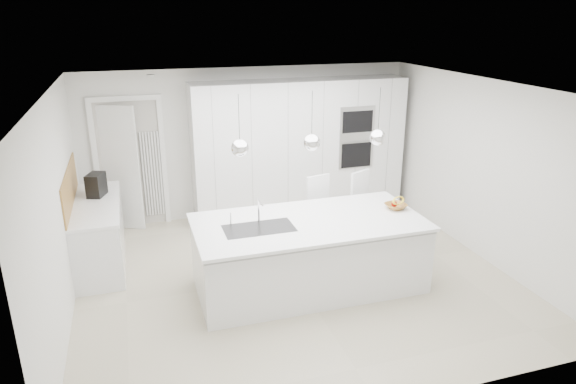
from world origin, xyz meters
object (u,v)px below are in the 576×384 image
object	(u,v)px
espresso_machine	(96,185)
bar_stool_right	(363,213)
island_base	(310,257)
fruit_bowl	(396,206)
bar_stool_left	(321,218)

from	to	relation	value
espresso_machine	bar_stool_right	distance (m)	3.80
espresso_machine	island_base	bearing A→B (deg)	-14.55
island_base	bar_stool_right	xyz separation A→B (m)	(1.11, 0.81, 0.15)
island_base	espresso_machine	xyz separation A→B (m)	(-2.53, 1.79, 0.63)
fruit_bowl	island_base	bearing A→B (deg)	-175.58
fruit_bowl	bar_stool_right	size ratio (longest dim) A/B	0.24
island_base	bar_stool_left	xyz separation A→B (m)	(0.46, 0.82, 0.15)
bar_stool_left	bar_stool_right	bearing A→B (deg)	-12.69
island_base	bar_stool_right	distance (m)	1.39
espresso_machine	bar_stool_left	size ratio (longest dim) A/B	0.28
fruit_bowl	bar_stool_left	bearing A→B (deg)	136.14
bar_stool_right	island_base	bearing A→B (deg)	-168.48
island_base	espresso_machine	bearing A→B (deg)	144.74
bar_stool_right	fruit_bowl	bearing A→B (deg)	-106.10
fruit_bowl	bar_stool_right	distance (m)	0.81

